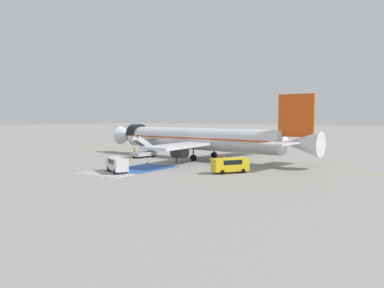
{
  "coord_description": "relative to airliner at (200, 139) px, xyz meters",
  "views": [
    {
      "loc": [
        37.88,
        -58.3,
        7.77
      ],
      "look_at": [
        0.17,
        -0.06,
        2.75
      ],
      "focal_mm": 35.0,
      "sensor_mm": 36.0,
      "label": 1
    }
  ],
  "objects": [
    {
      "name": "traffic_cone_1",
      "position": [
        -2.63,
        -3.79,
        -3.42
      ],
      "size": [
        0.53,
        0.53,
        0.59
      ],
      "color": "orange",
      "rests_on": "ground_plane"
    },
    {
      "name": "fuel_tanker",
      "position": [
        6.8,
        19.58,
        -1.99
      ],
      "size": [
        3.78,
        8.9,
        3.42
      ],
      "rotation": [
        0.0,
        0.0,
        -0.16
      ],
      "color": "#38383D",
      "rests_on": "ground_plane"
    },
    {
      "name": "apron_walkway_bar_4",
      "position": [
        0.0,
        -22.6,
        -3.71
      ],
      "size": [
        0.44,
        3.6,
        0.01
      ],
      "primitive_type": "cube",
      "color": "silver",
      "rests_on": "ground_plane"
    },
    {
      "name": "traffic_cone_0",
      "position": [
        -3.65,
        -10.66,
        -3.48
      ],
      "size": [
        0.42,
        0.42,
        0.46
      ],
      "color": "orange",
      "rests_on": "ground_plane"
    },
    {
      "name": "apron_leadline_yellow",
      "position": [
        -0.6,
        0.07,
        -3.71
      ],
      "size": [
        77.77,
        8.65,
        0.01
      ],
      "primitive_type": "cube",
      "rotation": [
        0.0,
        0.0,
        1.46
      ],
      "color": "gold",
      "rests_on": "ground_plane"
    },
    {
      "name": "boarding_stairs_forward",
      "position": [
        -10.44,
        -3.47,
        -2.7
      ],
      "size": [
        2.71,
        5.41,
        4.22
      ],
      "rotation": [
        0.0,
        0.0,
        -0.11
      ],
      "color": "#ADB2BA",
      "rests_on": "ground_plane"
    },
    {
      "name": "service_van_0",
      "position": [
        -0.94,
        -20.52,
        -2.48
      ],
      "size": [
        5.09,
        3.87,
        2.05
      ],
      "rotation": [
        0.0,
        0.0,
        4.22
      ],
      "color": "silver",
      "rests_on": "ground_plane"
    },
    {
      "name": "traffic_cone_2",
      "position": [
        -9.17,
        -8.6,
        -3.47
      ],
      "size": [
        0.45,
        0.45,
        0.5
      ],
      "color": "orange",
      "rests_on": "ground_plane"
    },
    {
      "name": "apron_stand_patch_blue",
      "position": [
        -0.6,
        -15.31,
        -3.71
      ],
      "size": [
        6.74,
        9.58,
        0.01
      ],
      "primitive_type": "cube",
      "color": "#2856A8",
      "rests_on": "ground_plane"
    },
    {
      "name": "apron_walkway_bar_1",
      "position": [
        -3.6,
        -22.6,
        -3.71
      ],
      "size": [
        0.44,
        3.6,
        0.01
      ],
      "primitive_type": "cube",
      "color": "silver",
      "rests_on": "ground_plane"
    },
    {
      "name": "airliner",
      "position": [
        0.0,
        0.0,
        0.0
      ],
      "size": [
        44.93,
        32.33,
        11.27
      ],
      "rotation": [
        0.0,
        0.0,
        1.46
      ],
      "color": "silver",
      "rests_on": "ground_plane"
    },
    {
      "name": "ground_crew_0",
      "position": [
        7.43,
        -4.5,
        -2.65
      ],
      "size": [
        0.48,
        0.44,
        1.84
      ],
      "rotation": [
        0.0,
        0.0,
        2.51
      ],
      "color": "black",
      "rests_on": "ground_plane"
    },
    {
      "name": "apron_walkway_bar_5",
      "position": [
        1.2,
        -22.6,
        -3.71
      ],
      "size": [
        0.44,
        3.6,
        0.01
      ],
      "primitive_type": "cube",
      "color": "silver",
      "rests_on": "ground_plane"
    },
    {
      "name": "service_van_1",
      "position": [
        12.75,
        -12.54,
        -2.47
      ],
      "size": [
        4.47,
        5.17,
        2.08
      ],
      "rotation": [
        0.0,
        0.0,
        2.5
      ],
      "color": "yellow",
      "rests_on": "ground_plane"
    },
    {
      "name": "apron_walkway_bar_6",
      "position": [
        2.4,
        -22.6,
        -3.71
      ],
      "size": [
        0.44,
        3.6,
        0.01
      ],
      "primitive_type": "cube",
      "color": "silver",
      "rests_on": "ground_plane"
    },
    {
      "name": "apron_walkway_bar_0",
      "position": [
        -4.8,
        -22.6,
        -3.71
      ],
      "size": [
        0.44,
        3.6,
        0.01
      ],
      "primitive_type": "cube",
      "color": "silver",
      "rests_on": "ground_plane"
    },
    {
      "name": "apron_walkway_bar_3",
      "position": [
        -1.2,
        -22.6,
        -3.71
      ],
      "size": [
        0.44,
        3.6,
        0.01
      ],
      "primitive_type": "cube",
      "color": "silver",
      "rests_on": "ground_plane"
    },
    {
      "name": "ground_crew_1",
      "position": [
        -14.01,
        -2.18,
        -2.81
      ],
      "size": [
        0.48,
        0.45,
        1.59
      ],
      "rotation": [
        0.0,
        0.0,
        0.66
      ],
      "color": "#2D2D33",
      "rests_on": "ground_plane"
    },
    {
      "name": "apron_walkway_bar_2",
      "position": [
        -2.4,
        -22.6,
        -3.71
      ],
      "size": [
        0.44,
        3.6,
        0.01
      ],
      "primitive_type": "cube",
      "color": "silver",
      "rests_on": "ground_plane"
    },
    {
      "name": "ground_crew_2",
      "position": [
        -0.38,
        -6.95,
        -2.63
      ],
      "size": [
        0.49,
        0.4,
        1.88
      ],
      "rotation": [
        0.0,
        0.0,
        2.68
      ],
      "color": "#2D2D33",
      "rests_on": "ground_plane"
    },
    {
      "name": "ground_plane",
      "position": [
        -1.63,
        -0.26,
        -3.72
      ],
      "size": [
        600.0,
        600.0,
        0.0
      ],
      "primitive_type": "plane",
      "color": "gray"
    }
  ]
}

